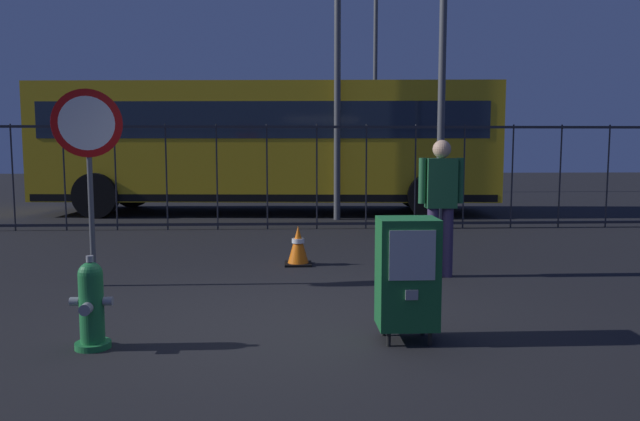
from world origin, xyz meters
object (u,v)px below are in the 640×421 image
at_px(fire_hydrant, 91,305).
at_px(street_light_near_left, 375,58).
at_px(stop_sign, 88,146).
at_px(traffic_cone, 298,246).
at_px(bus_near, 267,141).
at_px(street_light_far_left, 338,9).
at_px(pedestrian, 441,200).
at_px(newspaper_box_primary, 407,273).

height_order(fire_hydrant, street_light_near_left, street_light_near_left).
relative_size(stop_sign, traffic_cone, 4.21).
distance_m(fire_hydrant, bus_near, 10.07).
relative_size(fire_hydrant, stop_sign, 0.33).
bearing_deg(street_light_far_left, stop_sign, -117.64).
distance_m(street_light_near_left, street_light_far_left, 7.79).
relative_size(pedestrian, bus_near, 0.16).
bearing_deg(pedestrian, street_light_far_left, 98.01).
bearing_deg(fire_hydrant, traffic_cone, 63.54).
bearing_deg(stop_sign, fire_hydrant, -72.72).
bearing_deg(fire_hydrant, pedestrian, 36.69).
relative_size(newspaper_box_primary, street_light_near_left, 0.13).
height_order(street_light_near_left, street_light_far_left, street_light_near_left).
bearing_deg(stop_sign, bus_near, 77.57).
distance_m(fire_hydrant, traffic_cone, 3.75).
bearing_deg(fire_hydrant, street_light_far_left, 73.04).
bearing_deg(fire_hydrant, bus_near, 84.15).
relative_size(stop_sign, pedestrian, 1.34).
xyz_separation_m(pedestrian, traffic_cone, (-1.72, 0.83, -0.69)).
distance_m(traffic_cone, street_light_near_left, 13.59).
bearing_deg(fire_hydrant, street_light_near_left, 74.64).
distance_m(traffic_cone, bus_near, 6.76).
distance_m(traffic_cone, street_light_far_left, 6.62).
relative_size(stop_sign, street_light_far_left, 0.29).
relative_size(traffic_cone, street_light_far_left, 0.07).
bearing_deg(fire_hydrant, stop_sign, 107.28).
relative_size(pedestrian, traffic_cone, 3.15).
xyz_separation_m(stop_sign, pedestrian, (4.08, 0.33, -0.65)).
bearing_deg(newspaper_box_primary, stop_sign, 146.50).
bearing_deg(street_light_far_left, pedestrian, -81.99).
distance_m(fire_hydrant, stop_sign, 2.62).
bearing_deg(street_light_near_left, stop_sign, -110.22).
relative_size(newspaper_box_primary, street_light_far_left, 0.13).
height_order(stop_sign, bus_near, bus_near).
height_order(newspaper_box_primary, bus_near, bus_near).
height_order(pedestrian, street_light_far_left, street_light_far_left).
bearing_deg(newspaper_box_primary, fire_hydrant, -178.27).
relative_size(street_light_near_left, street_light_far_left, 1.01).
height_order(stop_sign, pedestrian, stop_sign).
height_order(newspaper_box_primary, street_light_near_left, street_light_near_left).
bearing_deg(stop_sign, newspaper_box_primary, -33.50).
bearing_deg(newspaper_box_primary, street_light_near_left, 83.32).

